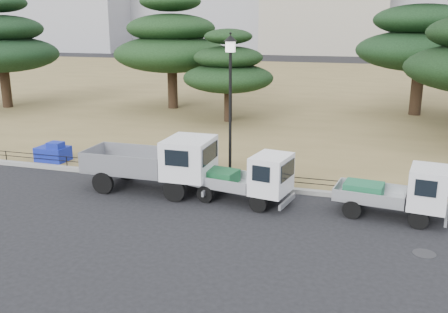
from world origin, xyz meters
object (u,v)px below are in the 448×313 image
(truck_large, at_px, (157,161))
(truck_kei_front, at_px, (248,178))
(street_lamp, at_px, (230,84))
(truck_kei_rear, at_px, (399,192))
(tarp_pile, at_px, (53,153))

(truck_large, distance_m, truck_kei_front, 3.43)
(truck_kei_front, height_order, street_lamp, street_lamp)
(truck_kei_front, xyz_separation_m, street_lamp, (-1.15, 1.75, 2.87))
(truck_large, distance_m, street_lamp, 3.78)
(truck_large, bearing_deg, truck_kei_front, -3.72)
(truck_kei_rear, distance_m, tarp_pile, 14.01)
(street_lamp, distance_m, tarp_pile, 8.59)
(truck_kei_front, relative_size, tarp_pile, 2.66)
(truck_large, xyz_separation_m, tarp_pile, (-5.67, 1.88, -0.63))
(tarp_pile, bearing_deg, truck_kei_front, -13.03)
(tarp_pile, bearing_deg, truck_large, -18.31)
(truck_kei_front, bearing_deg, truck_large, -173.70)
(street_lamp, bearing_deg, truck_kei_front, -56.69)
(truck_large, relative_size, truck_kei_rear, 1.35)
(truck_large, height_order, tarp_pile, truck_large)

